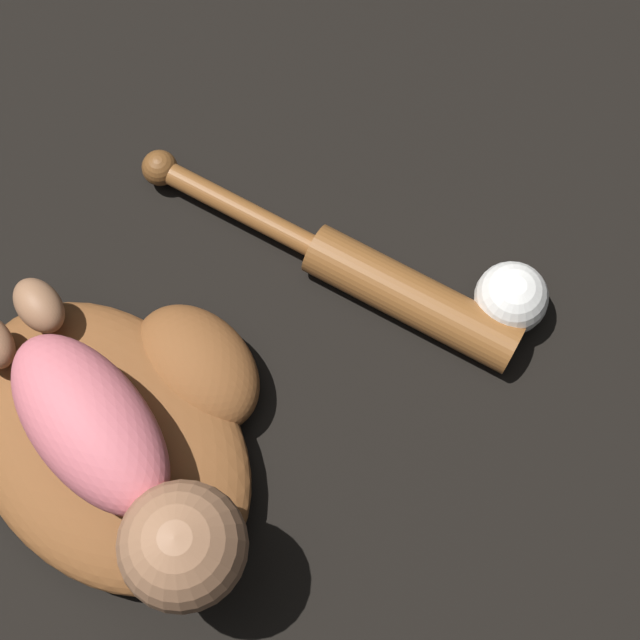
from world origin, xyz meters
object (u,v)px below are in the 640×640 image
Objects in this scene: baseball_glove at (123,430)px; baby_figure at (122,466)px; baseball at (511,298)px; baseball_bat at (371,277)px.

baby_figure reaches higher than baseball_glove.
baseball_glove and baseball have the same top height.
baseball_bat is (-0.01, 0.30, -0.01)m from baseball_glove.
baby_figure is at bearing -78.69° from baseball_bat.
baseball_glove is at bearing -102.95° from baseball.
baby_figure is 0.91× the size of baseball_bat.
baseball_glove is 0.90× the size of baseball_bat.
baseball reaches higher than baseball_bat.
baby_figure is 0.43m from baseball.
baseball_glove is 1.00× the size of baby_figure.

